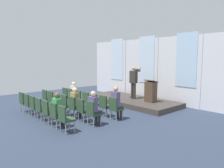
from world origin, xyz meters
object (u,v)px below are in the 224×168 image
chair_r2_c2 (35,105)px  chair_r2_c4 (48,111)px  chair_r0_c6 (115,107)px  chair_r2_c0 (24,101)px  chair_r0_c2 (80,98)px  chair_r0_c4 (96,102)px  chair_r1_c6 (92,112)px  chair_r2_c5 (56,114)px  speaker (134,80)px  chair_r0_c1 (73,97)px  audience_r1_c4 (76,101)px  chair_r1_c0 (47,98)px  chair_r2_c1 (29,103)px  chair_r2_c6 (65,117)px  chair_r1_c4 (74,106)px  chair_r1_c1 (53,100)px  chair_r0_c0 (67,95)px  chair_r1_c3 (66,104)px  lectern (151,91)px  mic_stand (132,91)px  chair_r2_c3 (41,108)px  audience_r0_c1 (75,93)px  chair_r1_c2 (59,102)px  audience_r1_c6 (94,106)px  audience_r2_c5 (58,108)px  audience_r0_c6 (116,101)px  chair_r1_c5 (83,109)px  chair_r0_c3 (88,100)px  chair_r0_c5 (105,105)px

chair_r2_c2 → chair_r2_c4: size_ratio=1.00×
chair_r0_c6 → chair_r2_c0: (-3.80, -2.27, 0.00)m
chair_r0_c2 → chair_r0_c4: bearing=0.0°
chair_r1_c6 → chair_r2_c5: 1.30m
speaker → chair_r0_c4: size_ratio=1.90×
chair_r0_c1 → audience_r1_c4: audience_r1_c4 is taller
chair_r2_c0 → chair_r2_c5: bearing=0.0°
chair_r1_c0 → chair_r2_c1: (0.63, -1.14, 0.00)m
chair_r0_c6 → chair_r2_c6: (0.00, -2.27, 0.00)m
chair_r1_c0 → chair_r1_c4: 2.53m
chair_r1_c0 → chair_r1_c1: same height
chair_r0_c0 → chair_r1_c3: 2.21m
lectern → chair_r2_c6: 5.26m
mic_stand → chair_r2_c3: mic_stand is taller
audience_r0_c1 → chair_r1_c6: 3.40m
audience_r1_c4 → chair_r1_c2: bearing=-176.3°
chair_r0_c1 → audience_r1_c6: size_ratio=0.72×
chair_r2_c4 → chair_r1_c1: bearing=149.1°
audience_r1_c6 → chair_r2_c4: audience_r1_c6 is taller
chair_r2_c0 → audience_r0_c1: bearing=74.9°
chair_r2_c3 → audience_r2_c5: size_ratio=0.72×
audience_r0_c1 → audience_r1_c6: bearing=-19.7°
audience_r0_c6 → chair_r0_c1: bearing=-178.6°
lectern → chair_r1_c5: size_ratio=1.23×
chair_r0_c6 → chair_r1_c1: bearing=-160.3°
lectern → chair_r2_c3: size_ratio=1.23×
chair_r0_c3 → chair_r0_c0: bearing=180.0°
chair_r0_c2 → chair_r0_c6: same height
chair_r0_c1 → audience_r2_c5: bearing=-40.8°
chair_r1_c1 → audience_r1_c6: (3.17, 0.08, 0.19)m
chair_r1_c6 → speaker: bearing=112.4°
chair_r1_c6 → audience_r2_c5: 1.24m
chair_r1_c1 → chair_r0_c1: bearing=90.0°
chair_r0_c0 → chair_r0_c2: bearing=0.0°
chair_r0_c6 → chair_r0_c4: bearing=180.0°
chair_r0_c3 → chair_r2_c6: same height
chair_r1_c1 → chair_r1_c3: bearing=0.0°
audience_r0_c1 → chair_r1_c1: (0.00, -1.22, -0.19)m
chair_r0_c5 → chair_r1_c6: (0.63, -1.14, 0.00)m
chair_r0_c3 → chair_r2_c5: size_ratio=1.00×
speaker → audience_r0_c6: bearing=-59.7°
chair_r1_c6 → chair_r0_c0: bearing=163.4°
chair_r0_c2 → chair_r0_c5: bearing=0.0°
chair_r1_c4 → chair_r1_c6: size_ratio=1.00×
audience_r0_c1 → chair_r1_c6: size_ratio=1.39×
chair_r0_c4 → audience_r2_c5: size_ratio=0.72×
chair_r0_c6 → chair_r1_c2: (-2.53, -1.14, 0.00)m
chair_r0_c5 → audience_r1_c4: 1.24m
audience_r1_c4 → chair_r2_c0: audience_r1_c4 is taller
chair_r1_c5 → chair_r2_c4: bearing=-119.2°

